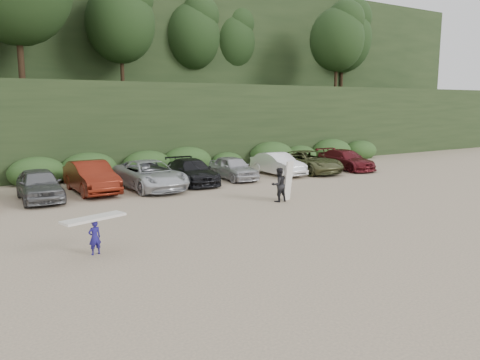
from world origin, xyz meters
TOP-DOWN VIEW (x-y plane):
  - ground at (0.00, 0.00)m, footprint 120.00×120.00m
  - hillside_backdrop at (-0.26, 35.93)m, footprint 90.00×41.50m
  - parked_cars at (-1.68, 10.01)m, footprint 33.80×6.19m
  - child_surfer at (-5.65, -0.04)m, footprint 2.05×1.10m
  - adult_surfer at (3.88, 3.40)m, footprint 1.25×0.61m

SIDE VIEW (x-z plane):
  - ground at x=0.00m, z-range 0.00..0.00m
  - parked_cars at x=-1.68m, z-range -0.07..1.57m
  - child_surfer at x=-5.65m, z-range 0.21..1.40m
  - adult_surfer at x=3.88m, z-range -0.13..1.78m
  - hillside_backdrop at x=-0.26m, z-range -2.78..25.22m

